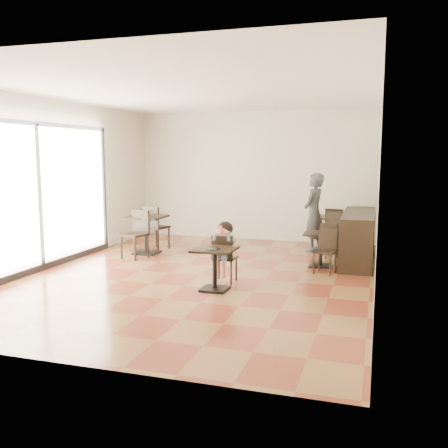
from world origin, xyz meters
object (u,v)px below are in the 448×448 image
at_px(child_chair, 225,258).
at_px(chair_left_b, 134,235).
at_px(adult_patron, 314,212).
at_px(chair_back_a, 336,228).
at_px(chair_back_b, 333,234).
at_px(cafe_table_left, 146,235).
at_px(chair_mid_a, 331,242).
at_px(cafe_table_mid, 321,250).
at_px(cafe_table_back, 328,233).
at_px(child_table, 215,269).
at_px(chair_mid_b, 325,252).
at_px(child, 225,252).
at_px(chair_left_a, 157,227).

distance_m(child_chair, chair_left_b, 2.67).
distance_m(child_chair, adult_patron, 3.37).
height_order(chair_back_a, chair_back_b, same).
bearing_deg(cafe_table_left, chair_mid_a, 5.47).
distance_m(cafe_table_mid, cafe_table_back, 1.82).
xyz_separation_m(child_table, child_chair, (0.00, 0.55, 0.07)).
bearing_deg(child_table, chair_mid_b, 46.42).
relative_size(chair_mid_b, chair_left_b, 0.80).
xyz_separation_m(cafe_table_back, chair_back_a, (0.15, 0.35, 0.08)).
relative_size(child_chair, chair_left_b, 0.82).
xyz_separation_m(child, cafe_table_back, (1.38, 3.46, -0.13)).
xyz_separation_m(cafe_table_mid, cafe_table_left, (-3.77, 0.18, 0.08)).
xyz_separation_m(child, chair_back_b, (1.53, 2.91, -0.06)).
height_order(adult_patron, chair_mid_a, adult_patron).
height_order(child_chair, adult_patron, adult_patron).
xyz_separation_m(adult_patron, cafe_table_mid, (0.34, -1.52, -0.54)).
bearing_deg(chair_mid_a, child, 67.07).
bearing_deg(chair_left_a, chair_mid_b, 177.48).
height_order(child_table, chair_mid_a, chair_mid_a).
distance_m(child_table, chair_back_b, 3.79).
xyz_separation_m(adult_patron, chair_mid_a, (0.47, -0.97, -0.47)).
bearing_deg(chair_left_b, child_table, -22.15).
relative_size(child_chair, child, 0.79).
distance_m(adult_patron, chair_left_a, 3.55).
height_order(child_table, chair_left_a, chair_left_a).
xyz_separation_m(cafe_table_mid, chair_back_b, (0.11, 1.27, 0.13)).
xyz_separation_m(adult_patron, chair_left_b, (-3.44, -1.89, -0.37)).
bearing_deg(chair_left_b, chair_mid_b, 12.98).
relative_size(cafe_table_back, chair_back_a, 0.83).
bearing_deg(chair_mid_b, chair_back_b, 103.36).
relative_size(child, adult_patron, 0.59).
distance_m(chair_left_a, chair_back_b, 3.92).
xyz_separation_m(child, chair_left_a, (-2.35, 2.36, -0.02)).
bearing_deg(chair_mid_a, chair_back_a, -76.53).
height_order(cafe_table_mid, chair_back_b, chair_back_b).
xyz_separation_m(child_chair, cafe_table_back, (1.38, 3.46, -0.03)).
distance_m(cafe_table_left, chair_left_a, 0.56).
xyz_separation_m(cafe_table_left, chair_mid_b, (3.91, -0.73, -0.01)).
distance_m(cafe_table_back, chair_back_a, 0.39).
bearing_deg(child, chair_back_a, 68.04).
bearing_deg(chair_mid_b, chair_left_a, 174.47).
bearing_deg(cafe_table_back, child_table, -109.00).
relative_size(cafe_table_mid, cafe_table_left, 0.80).
distance_m(chair_mid_b, chair_left_b, 3.91).
height_order(chair_mid_b, chair_back_a, chair_back_a).
distance_m(chair_mid_a, chair_mid_b, 1.10).
bearing_deg(chair_mid_b, adult_patron, 115.36).
distance_m(child, chair_mid_a, 2.69).
distance_m(cafe_table_back, chair_left_b, 4.33).
xyz_separation_m(child_chair, chair_left_b, (-2.35, 1.26, 0.09)).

